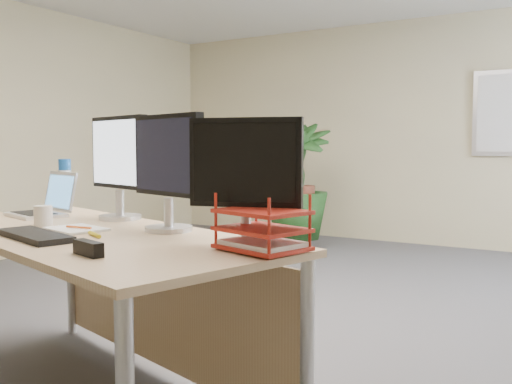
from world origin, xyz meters
The scene contains 16 objects.
floor centered at (0.00, 0.00, 0.00)m, with size 8.00×8.00×0.00m, color #46464B.
back_wall centered at (0.00, 4.00, 1.35)m, with size 7.00×0.04×2.70m, color beige.
desk centered at (-0.13, -0.98, 0.63)m, with size 2.24×1.40×0.80m.
floor_plant centered at (-1.08, 2.80, 0.75)m, with size 0.84×0.84×1.50m, color #163212.
monitor_left centered at (-0.33, -0.71, 1.11)m, with size 0.48×0.22×0.54m.
monitor_right centered at (0.16, -0.90, 1.10)m, with size 0.47×0.21×0.52m.
monitor_dark centered at (0.66, -1.05, 1.08)m, with size 0.43×0.20×0.49m.
laptop centered at (-0.81, -0.79, 0.86)m, with size 0.40×0.37×0.24m.
keyboard centered at (-0.19, -1.35, 0.81)m, with size 0.46×0.15×0.03m, color black.
coffee_mug centered at (-0.47, -1.08, 0.85)m, with size 0.13×0.09×0.10m.
spiral_notebook centered at (-0.22, -1.10, 0.80)m, with size 0.26×0.20×0.01m, color white.
orange_pen centered at (-0.19, -1.11, 0.82)m, with size 0.01×0.01×0.14m, color orange.
yellow_highlighter centered at (-0.01, -1.19, 0.81)m, with size 0.02×0.02×0.13m, color gold.
water_bottle centered at (-0.93, -0.56, 0.94)m, with size 0.08×0.08×0.31m.
letter_tray centered at (0.77, -1.11, 0.86)m, with size 0.36×0.31×0.14m.
stapler centered at (0.29, -1.50, 0.82)m, with size 0.15×0.04×0.05m, color black.
Camera 1 is at (1.82, -2.88, 1.18)m, focal length 40.00 mm.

